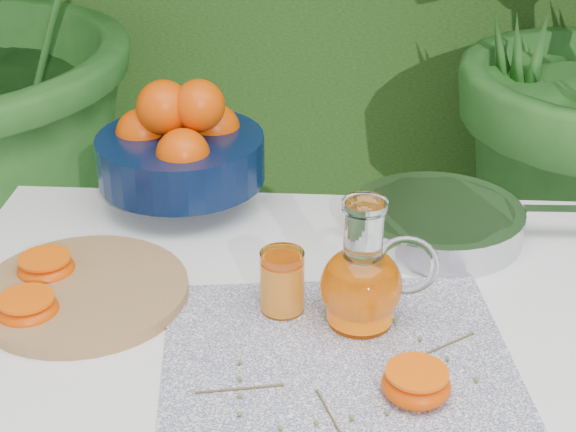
# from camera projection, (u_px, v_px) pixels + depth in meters

# --- Properties ---
(white_table) EXTENTS (1.00, 0.70, 0.75)m
(white_table) POSITION_uv_depth(u_px,v_px,m) (287.00, 353.00, 1.26)
(white_table) COLOR white
(white_table) RESTS_ON ground
(placemat) EXTENTS (0.48, 0.40, 0.00)m
(placemat) POSITION_uv_depth(u_px,v_px,m) (337.00, 353.00, 1.12)
(placemat) COLOR #0B113F
(placemat) RESTS_ON white_table
(cutting_board) EXTENTS (0.34, 0.34, 0.02)m
(cutting_board) POSITION_uv_depth(u_px,v_px,m) (83.00, 292.00, 1.24)
(cutting_board) COLOR olive
(cutting_board) RESTS_ON white_table
(fruit_bowl) EXTENTS (0.34, 0.34, 0.22)m
(fruit_bowl) POSITION_uv_depth(u_px,v_px,m) (180.00, 147.00, 1.46)
(fruit_bowl) COLOR black
(fruit_bowl) RESTS_ON white_table
(juice_pitcher) EXTENTS (0.16, 0.11, 0.18)m
(juice_pitcher) POSITION_uv_depth(u_px,v_px,m) (363.00, 282.00, 1.15)
(juice_pitcher) COLOR white
(juice_pitcher) RESTS_ON white_table
(juice_tumbler) EXTENTS (0.07, 0.07, 0.09)m
(juice_tumbler) POSITION_uv_depth(u_px,v_px,m) (282.00, 283.00, 1.19)
(juice_tumbler) COLOR white
(juice_tumbler) RESTS_ON white_table
(saute_pan) EXTENTS (0.48, 0.28, 0.05)m
(saute_pan) POSITION_uv_depth(u_px,v_px,m) (440.00, 220.00, 1.39)
(saute_pan) COLOR #B7B8BC
(saute_pan) RESTS_ON white_table
(orange_halves) EXTENTS (0.61, 0.32, 0.04)m
(orange_halves) POSITION_uv_depth(u_px,v_px,m) (150.00, 317.00, 1.16)
(orange_halves) COLOR #F63802
(orange_halves) RESTS_ON white_table
(thyme_sprigs) EXTENTS (0.35, 0.26, 0.01)m
(thyme_sprigs) POSITION_uv_depth(u_px,v_px,m) (342.00, 384.00, 1.06)
(thyme_sprigs) COLOR brown
(thyme_sprigs) RESTS_ON white_table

